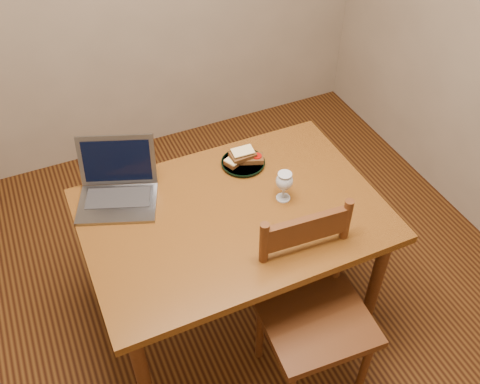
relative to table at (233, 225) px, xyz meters
name	(u,v)px	position (x,y,z in m)	size (l,w,h in m)	color
floor	(234,311)	(-0.01, -0.01, -0.66)	(3.20, 3.20, 0.02)	black
table	(233,225)	(0.00, 0.00, 0.00)	(1.30, 0.90, 0.74)	#45230B
chair	(314,306)	(0.17, -0.45, -0.14)	(0.47, 0.45, 0.48)	#43230E
plate	(243,163)	(0.17, 0.27, 0.09)	(0.21, 0.21, 0.02)	black
sandwich_cheese	(235,160)	(0.14, 0.28, 0.12)	(0.10, 0.06, 0.03)	#381E0C
sandwich_tomato	(252,158)	(0.21, 0.26, 0.12)	(0.11, 0.07, 0.03)	#381E0C
sandwich_top	(243,154)	(0.17, 0.28, 0.15)	(0.12, 0.07, 0.04)	#381E0C
milk_glass	(284,186)	(0.24, -0.01, 0.16)	(0.08, 0.08, 0.15)	white
laptop	(117,183)	(-0.42, 0.32, 0.15)	(0.43, 0.41, 0.25)	slate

